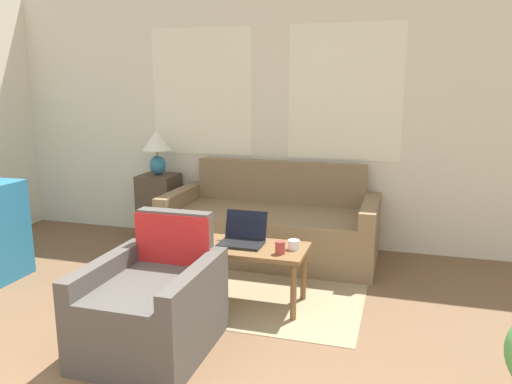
{
  "coord_description": "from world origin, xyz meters",
  "views": [
    {
      "loc": [
        1.22,
        -1.16,
        1.62
      ],
      "look_at": [
        0.07,
        2.74,
        0.75
      ],
      "focal_mm": 35.0,
      "sensor_mm": 36.0,
      "label": 1
    }
  ],
  "objects_px": {
    "coffee_table": "(238,252)",
    "table_lamp": "(157,146)",
    "laptop": "(243,237)",
    "couch": "(272,228)",
    "cup_navy": "(280,248)",
    "armchair": "(155,307)",
    "cup_white": "(294,245)",
    "cup_yellow": "(205,235)"
  },
  "relations": [
    {
      "from": "coffee_table",
      "to": "table_lamp",
      "type": "bearing_deg",
      "value": 135.64
    },
    {
      "from": "laptop",
      "to": "couch",
      "type": "bearing_deg",
      "value": 92.84
    },
    {
      "from": "laptop",
      "to": "cup_navy",
      "type": "relative_size",
      "value": 3.52
    },
    {
      "from": "cup_navy",
      "to": "laptop",
      "type": "bearing_deg",
      "value": 155.42
    },
    {
      "from": "armchair",
      "to": "cup_navy",
      "type": "bearing_deg",
      "value": 46.8
    },
    {
      "from": "cup_white",
      "to": "coffee_table",
      "type": "bearing_deg",
      "value": -177.07
    },
    {
      "from": "couch",
      "to": "cup_white",
      "type": "relative_size",
      "value": 23.54
    },
    {
      "from": "coffee_table",
      "to": "laptop",
      "type": "height_order",
      "value": "laptop"
    },
    {
      "from": "cup_navy",
      "to": "cup_white",
      "type": "distance_m",
      "value": 0.14
    },
    {
      "from": "couch",
      "to": "laptop",
      "type": "distance_m",
      "value": 1.09
    },
    {
      "from": "laptop",
      "to": "cup_yellow",
      "type": "height_order",
      "value": "laptop"
    },
    {
      "from": "table_lamp",
      "to": "coffee_table",
      "type": "bearing_deg",
      "value": -44.36
    },
    {
      "from": "couch",
      "to": "laptop",
      "type": "height_order",
      "value": "couch"
    },
    {
      "from": "couch",
      "to": "cup_yellow",
      "type": "bearing_deg",
      "value": -102.2
    },
    {
      "from": "coffee_table",
      "to": "couch",
      "type": "bearing_deg",
      "value": 91.61
    },
    {
      "from": "couch",
      "to": "table_lamp",
      "type": "relative_size",
      "value": 4.21
    },
    {
      "from": "cup_navy",
      "to": "cup_white",
      "type": "xyz_separation_m",
      "value": [
        0.07,
        0.12,
        -0.01
      ]
    },
    {
      "from": "cup_navy",
      "to": "table_lamp",
      "type": "bearing_deg",
      "value": 140.18
    },
    {
      "from": "laptop",
      "to": "cup_white",
      "type": "distance_m",
      "value": 0.4
    },
    {
      "from": "armchair",
      "to": "laptop",
      "type": "bearing_deg",
      "value": 69.34
    },
    {
      "from": "couch",
      "to": "coffee_table",
      "type": "height_order",
      "value": "couch"
    },
    {
      "from": "armchair",
      "to": "laptop",
      "type": "xyz_separation_m",
      "value": [
        0.31,
        0.83,
        0.24
      ]
    },
    {
      "from": "armchair",
      "to": "couch",
      "type": "bearing_deg",
      "value": 82.18
    },
    {
      "from": "table_lamp",
      "to": "cup_white",
      "type": "distance_m",
      "value": 2.21
    },
    {
      "from": "cup_navy",
      "to": "cup_white",
      "type": "relative_size",
      "value": 1.08
    },
    {
      "from": "coffee_table",
      "to": "cup_yellow",
      "type": "distance_m",
      "value": 0.29
    },
    {
      "from": "cup_white",
      "to": "cup_yellow",
      "type": "bearing_deg",
      "value": -179.03
    },
    {
      "from": "cup_white",
      "to": "couch",
      "type": "bearing_deg",
      "value": 112.43
    },
    {
      "from": "armchair",
      "to": "cup_yellow",
      "type": "bearing_deg",
      "value": 88.47
    },
    {
      "from": "armchair",
      "to": "coffee_table",
      "type": "xyz_separation_m",
      "value": [
        0.29,
        0.78,
        0.13
      ]
    },
    {
      "from": "cup_yellow",
      "to": "cup_white",
      "type": "relative_size",
      "value": 1.25
    },
    {
      "from": "coffee_table",
      "to": "cup_white",
      "type": "height_order",
      "value": "cup_white"
    },
    {
      "from": "cup_white",
      "to": "table_lamp",
      "type": "bearing_deg",
      "value": 143.89
    },
    {
      "from": "coffee_table",
      "to": "laptop",
      "type": "distance_m",
      "value": 0.12
    },
    {
      "from": "laptop",
      "to": "cup_navy",
      "type": "distance_m",
      "value": 0.36
    },
    {
      "from": "couch",
      "to": "cup_white",
      "type": "xyz_separation_m",
      "value": [
        0.45,
        -1.09,
        0.21
      ]
    },
    {
      "from": "cup_yellow",
      "to": "table_lamp",
      "type": "bearing_deg",
      "value": 129.33
    },
    {
      "from": "couch",
      "to": "armchair",
      "type": "bearing_deg",
      "value": -97.82
    },
    {
      "from": "table_lamp",
      "to": "couch",
      "type": "bearing_deg",
      "value": -7.77
    },
    {
      "from": "coffee_table",
      "to": "cup_navy",
      "type": "bearing_deg",
      "value": -15.94
    },
    {
      "from": "table_lamp",
      "to": "laptop",
      "type": "xyz_separation_m",
      "value": [
        1.34,
        -1.24,
        -0.5
      ]
    },
    {
      "from": "table_lamp",
      "to": "cup_yellow",
      "type": "distance_m",
      "value": 1.73
    }
  ]
}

